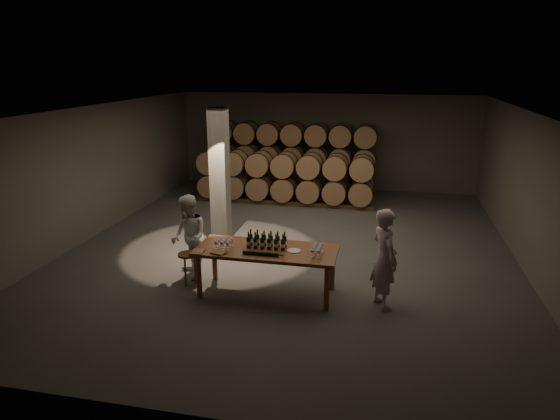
% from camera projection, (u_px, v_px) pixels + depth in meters
% --- Properties ---
extents(room, '(12.00, 12.00, 12.00)m').
position_uv_depth(room, '(220.00, 176.00, 11.87)').
color(room, '#4F4C4A').
rests_on(room, ground).
extents(tasting_table, '(2.60, 1.10, 0.90)m').
position_uv_depth(tasting_table, '(267.00, 254.00, 9.21)').
color(tasting_table, brown).
rests_on(tasting_table, ground).
extents(barrel_stack_back, '(5.48, 0.95, 2.31)m').
position_uv_depth(barrel_stack_back, '(293.00, 157.00, 16.50)').
color(barrel_stack_back, brown).
rests_on(barrel_stack_back, ground).
extents(barrel_stack_front, '(5.48, 0.95, 1.57)m').
position_uv_depth(barrel_stack_front, '(285.00, 177.00, 15.30)').
color(barrel_stack_front, brown).
rests_on(barrel_stack_front, ground).
extents(bottle_cluster, '(0.73, 0.23, 0.31)m').
position_uv_depth(bottle_cluster, '(267.00, 242.00, 9.20)').
color(bottle_cluster, black).
rests_on(bottle_cluster, tasting_table).
extents(lying_bottles, '(0.74, 0.07, 0.07)m').
position_uv_depth(lying_bottles, '(261.00, 254.00, 8.86)').
color(lying_bottles, black).
rests_on(lying_bottles, tasting_table).
extents(glass_cluster_left, '(0.30, 0.30, 0.17)m').
position_uv_depth(glass_cluster_left, '(224.00, 241.00, 9.20)').
color(glass_cluster_left, silver).
rests_on(glass_cluster_left, tasting_table).
extents(glass_cluster_right, '(0.19, 0.41, 0.15)m').
position_uv_depth(glass_cluster_right, '(317.00, 248.00, 8.90)').
color(glass_cluster_right, silver).
rests_on(glass_cluster_right, tasting_table).
extents(plate, '(0.25, 0.25, 0.01)m').
position_uv_depth(plate, '(294.00, 251.00, 9.07)').
color(plate, white).
rests_on(plate, tasting_table).
extents(notebook_near, '(0.29, 0.26, 0.03)m').
position_uv_depth(notebook_near, '(219.00, 253.00, 8.96)').
color(notebook_near, '#966236').
rests_on(notebook_near, tasting_table).
extents(notebook_corner, '(0.23, 0.28, 0.02)m').
position_uv_depth(notebook_corner, '(197.00, 252.00, 9.00)').
color(notebook_corner, '#966236').
rests_on(notebook_corner, tasting_table).
extents(pen, '(0.16, 0.02, 0.01)m').
position_uv_depth(pen, '(222.00, 254.00, 8.91)').
color(pen, black).
rests_on(pen, tasting_table).
extents(stool, '(0.38, 0.38, 0.64)m').
position_uv_depth(stool, '(188.00, 259.00, 9.69)').
color(stool, brown).
rests_on(stool, ground).
extents(person_man, '(0.71, 0.79, 1.82)m').
position_uv_depth(person_man, '(384.00, 259.00, 8.70)').
color(person_man, beige).
rests_on(person_man, ground).
extents(person_woman, '(1.02, 1.05, 1.71)m').
position_uv_depth(person_woman, '(189.00, 237.00, 9.92)').
color(person_woman, silver).
rests_on(person_woman, ground).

